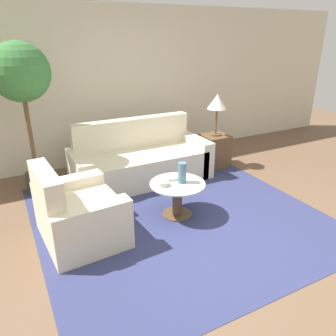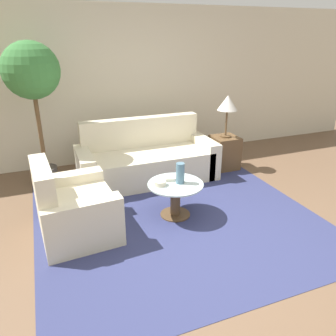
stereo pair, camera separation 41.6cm
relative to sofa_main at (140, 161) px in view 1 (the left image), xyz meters
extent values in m
plane|color=brown|center=(0.04, -2.02, -0.29)|extent=(14.00, 14.00, 0.00)
cube|color=beige|center=(0.04, 1.05, 1.01)|extent=(10.00, 0.06, 2.60)
cube|color=navy|center=(-0.03, -1.25, -0.29)|extent=(3.36, 3.34, 0.01)
cube|color=beige|center=(0.00, -0.09, -0.07)|extent=(1.90, 0.88, 0.46)
cube|color=beige|center=(0.00, 0.26, 0.16)|extent=(1.90, 0.18, 0.92)
cube|color=beige|center=(-0.95, -0.09, -0.01)|extent=(0.20, 0.88, 0.58)
cube|color=beige|center=(0.95, -0.09, -0.01)|extent=(0.20, 0.88, 0.58)
cube|color=beige|center=(-1.21, -1.19, -0.07)|extent=(0.86, 0.85, 0.46)
cube|color=beige|center=(-1.52, -1.21, 0.15)|extent=(0.24, 0.81, 0.88)
cube|color=beige|center=(-1.18, -1.59, -0.01)|extent=(0.82, 0.26, 0.58)
cube|color=beige|center=(-1.23, -0.79, -0.01)|extent=(0.82, 0.26, 0.58)
cylinder|color=brown|center=(-0.03, -1.25, -0.28)|extent=(0.38, 0.38, 0.02)
cylinder|color=brown|center=(-0.03, -1.25, -0.08)|extent=(0.12, 0.12, 0.42)
cylinder|color=#B2C6C6|center=(-0.03, -1.25, 0.14)|extent=(0.69, 0.69, 0.02)
cube|color=brown|center=(1.36, -0.09, -0.02)|extent=(0.42, 0.42, 0.55)
cylinder|color=brown|center=(1.36, -0.09, 0.27)|extent=(0.18, 0.18, 0.02)
cylinder|color=brown|center=(1.36, -0.09, 0.49)|extent=(0.03, 0.03, 0.42)
cone|color=beige|center=(1.36, -0.09, 0.82)|extent=(0.32, 0.32, 0.24)
cylinder|color=#3D3833|center=(-1.48, 0.29, -0.15)|extent=(0.32, 0.32, 0.29)
cylinder|color=brown|center=(-1.48, 0.29, 0.59)|extent=(0.06, 0.06, 1.18)
sphere|color=#387538|center=(-1.48, 0.29, 1.39)|extent=(0.77, 0.77, 0.77)
cylinder|color=slate|center=(0.03, -1.26, 0.28)|extent=(0.10, 0.10, 0.26)
cylinder|color=beige|center=(-0.22, -1.23, 0.18)|extent=(0.14, 0.14, 0.06)
cube|color=beige|center=(-0.02, -1.13, 0.17)|extent=(0.20, 0.18, 0.04)
camera|label=1|loc=(-1.81, -4.42, 1.84)|focal=35.00mm
camera|label=2|loc=(-1.43, -4.59, 1.84)|focal=35.00mm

